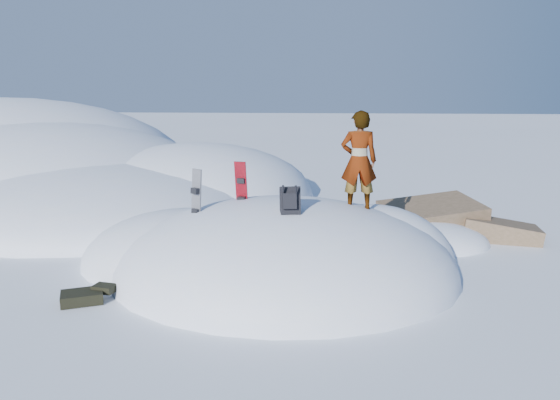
# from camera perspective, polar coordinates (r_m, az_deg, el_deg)

# --- Properties ---
(ground) EXTENTS (120.00, 120.00, 0.00)m
(ground) POSITION_cam_1_polar(r_m,az_deg,el_deg) (11.23, 0.44, -7.61)
(ground) COLOR white
(ground) RESTS_ON ground
(snow_mound) EXTENTS (8.00, 6.00, 3.00)m
(snow_mound) POSITION_cam_1_polar(r_m,az_deg,el_deg) (11.47, -0.35, -7.19)
(snow_mound) COLOR white
(snow_mound) RESTS_ON ground
(snow_ridge) EXTENTS (21.50, 18.50, 6.40)m
(snow_ridge) POSITION_cam_1_polar(r_m,az_deg,el_deg) (23.54, -24.10, 1.79)
(snow_ridge) COLOR white
(snow_ridge) RESTS_ON ground
(rock_outcrop) EXTENTS (4.68, 4.41, 1.68)m
(rock_outcrop) POSITION_cam_1_polar(r_m,az_deg,el_deg) (14.40, 16.21, -3.58)
(rock_outcrop) COLOR brown
(rock_outcrop) RESTS_ON ground
(snowboard_red) EXTENTS (0.28, 0.24, 1.32)m
(snowboard_red) POSITION_cam_1_polar(r_m,az_deg,el_deg) (11.36, -4.04, 0.85)
(snowboard_red) COLOR red
(snowboard_red) RESTS_ON snow_mound
(snowboard_dark) EXTENTS (0.29, 0.28, 1.40)m
(snowboard_dark) POSITION_cam_1_polar(r_m,az_deg,el_deg) (10.94, -8.77, -0.36)
(snowboard_dark) COLOR black
(snowboard_dark) RESTS_ON snow_mound
(backpack) EXTENTS (0.42, 0.47, 0.61)m
(backpack) POSITION_cam_1_polar(r_m,az_deg,el_deg) (10.07, 1.05, -0.05)
(backpack) COLOR black
(backpack) RESTS_ON snow_mound
(gear_pile) EXTENTS (0.96, 0.75, 0.25)m
(gear_pile) POSITION_cam_1_polar(r_m,az_deg,el_deg) (10.35, -19.64, -9.40)
(gear_pile) COLOR black
(gear_pile) RESTS_ON ground
(person) EXTENTS (0.74, 0.50, 2.00)m
(person) POSITION_cam_1_polar(r_m,az_deg,el_deg) (11.05, 8.24, 4.07)
(person) COLOR slate
(person) RESTS_ON snow_mound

